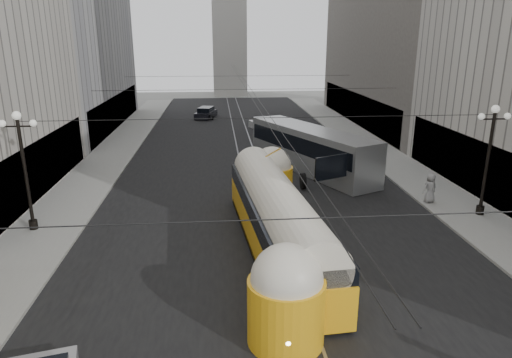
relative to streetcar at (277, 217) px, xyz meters
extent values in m
cube|color=black|center=(-0.16, 17.96, -1.78)|extent=(20.00, 85.00, 0.02)
cube|color=gray|center=(-12.16, 21.46, -1.71)|extent=(4.00, 72.00, 0.15)
cube|color=gray|center=(11.84, 21.46, -1.71)|extent=(4.00, 72.00, 0.15)
cube|color=gray|center=(-0.91, 17.96, -1.78)|extent=(0.12, 85.00, 0.04)
cube|color=gray|center=(0.59, 17.96, -1.78)|extent=(0.12, 85.00, 0.04)
cube|color=black|center=(-14.21, 9.46, 0.22)|extent=(0.10, 18.00, 3.60)
cube|color=black|center=(-14.21, 33.46, 0.22)|extent=(0.10, 25.20, 3.60)
cube|color=black|center=(13.89, 7.46, 0.22)|extent=(0.10, 18.00, 3.60)
cube|color=black|center=(13.89, 33.46, 0.22)|extent=(0.10, 28.80, 3.60)
cube|color=#B2AFA8|center=(-0.16, 65.46, 10.22)|extent=(6.00, 6.00, 24.00)
cylinder|color=black|center=(-12.76, 3.46, 1.37)|extent=(0.18, 0.18, 6.00)
cylinder|color=black|center=(-12.76, 3.46, -1.38)|extent=(0.44, 0.44, 0.50)
cylinder|color=black|center=(-12.76, 3.46, 3.97)|extent=(1.60, 0.08, 0.08)
sphere|color=white|center=(-12.76, 3.46, 4.52)|extent=(0.44, 0.44, 0.44)
sphere|color=white|center=(-13.51, 3.46, 4.12)|extent=(0.36, 0.36, 0.36)
sphere|color=white|center=(-12.01, 3.46, 4.12)|extent=(0.36, 0.36, 0.36)
cylinder|color=black|center=(12.44, 3.46, 1.37)|extent=(0.18, 0.18, 6.00)
cylinder|color=black|center=(12.44, 3.46, -1.38)|extent=(0.44, 0.44, 0.50)
cylinder|color=black|center=(12.44, 3.46, 3.97)|extent=(1.60, 0.08, 0.08)
sphere|color=white|center=(12.44, 3.46, 4.52)|extent=(0.44, 0.44, 0.44)
sphere|color=white|center=(11.69, 3.46, 4.12)|extent=(0.36, 0.36, 0.36)
sphere|color=white|center=(13.19, 3.46, 4.12)|extent=(0.36, 0.36, 0.36)
cylinder|color=black|center=(-0.16, -10.54, 4.22)|extent=(25.00, 0.03, 0.03)
cylinder|color=black|center=(-0.16, 3.46, 4.22)|extent=(25.00, 0.03, 0.03)
cylinder|color=black|center=(-0.16, 17.46, 4.22)|extent=(25.00, 0.03, 0.03)
cylinder|color=black|center=(-0.16, 31.46, 4.22)|extent=(25.00, 0.03, 0.03)
cylinder|color=black|center=(-0.16, 21.46, 4.02)|extent=(0.03, 72.00, 0.03)
cylinder|color=black|center=(0.24, 21.46, 4.02)|extent=(0.03, 72.00, 0.03)
cube|color=#FCB015|center=(0.00, 0.00, -0.72)|extent=(3.83, 14.35, 1.72)
cube|color=black|center=(0.00, 0.00, -1.53)|extent=(3.79, 13.93, 0.30)
cube|color=black|center=(0.00, 0.00, 0.40)|extent=(3.83, 14.14, 0.86)
cylinder|color=silver|center=(0.00, 0.00, 0.70)|extent=(3.51, 14.11, 2.33)
cylinder|color=#FCB015|center=(-0.59, -6.96, -0.62)|extent=(2.63, 2.63, 2.33)
sphere|color=silver|center=(-0.59, -6.96, 0.60)|extent=(2.43, 2.43, 2.43)
cylinder|color=#FCB015|center=(0.59, 6.97, -0.62)|extent=(2.63, 2.63, 2.33)
sphere|color=silver|center=(0.59, 6.97, 0.60)|extent=(2.43, 2.43, 2.43)
sphere|color=#FFF2BF|center=(-0.69, -8.11, -0.92)|extent=(0.36, 0.36, 0.36)
cube|color=#9EA1A3|center=(4.46, 13.91, -0.07)|extent=(8.10, 13.18, 3.31)
cube|color=black|center=(4.46, 13.91, 0.48)|extent=(7.92, 12.77, 1.21)
cube|color=black|center=(4.46, 7.33, 0.32)|extent=(2.34, 1.16, 1.55)
cylinder|color=black|center=(3.08, 9.47, -1.23)|extent=(0.30, 1.10, 1.10)
cylinder|color=black|center=(5.84, 9.47, -1.23)|extent=(0.30, 1.10, 1.10)
cylinder|color=black|center=(3.08, 18.34, -1.23)|extent=(0.30, 1.10, 1.10)
cylinder|color=black|center=(5.84, 18.34, -1.23)|extent=(0.30, 1.10, 1.10)
cube|color=white|center=(2.50, 30.56, -1.30)|extent=(3.16, 4.86, 0.80)
cube|color=black|center=(2.50, 30.56, -0.74)|extent=(2.32, 2.86, 0.75)
cylinder|color=black|center=(1.66, 29.03, -1.46)|extent=(0.22, 0.64, 0.64)
cylinder|color=black|center=(3.33, 29.03, -1.46)|extent=(0.22, 0.64, 0.64)
cylinder|color=black|center=(1.66, 32.09, -1.46)|extent=(0.22, 0.64, 0.64)
cylinder|color=black|center=(3.33, 32.09, -1.46)|extent=(0.22, 0.64, 0.64)
cube|color=black|center=(-4.15, 39.56, -1.30)|extent=(3.01, 4.87, 0.80)
cube|color=black|center=(-4.15, 39.56, -0.73)|extent=(2.25, 2.84, 0.76)
cylinder|color=black|center=(-4.99, 38.02, -1.46)|extent=(0.22, 0.65, 0.65)
cylinder|color=black|center=(-3.31, 38.02, -1.46)|extent=(0.22, 0.65, 0.65)
cylinder|color=black|center=(-4.99, 41.11, -1.46)|extent=(0.22, 0.65, 0.65)
cylinder|color=black|center=(-3.31, 41.11, -1.46)|extent=(0.22, 0.65, 0.65)
imported|color=gray|center=(10.38, 5.67, -0.70)|extent=(1.01, 0.75, 1.86)
camera|label=1|loc=(-2.76, -20.22, 8.21)|focal=32.00mm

